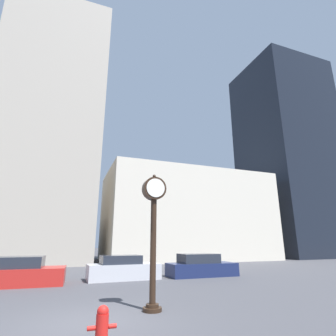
% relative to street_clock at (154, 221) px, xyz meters
% --- Properties ---
extents(ground_plane, '(200.00, 200.00, 0.00)m').
position_rel_street_clock_xyz_m(ground_plane, '(-1.95, -0.59, -2.84)').
color(ground_plane, '#424247').
extents(building_tall_tower, '(11.08, 12.00, 29.77)m').
position_rel_street_clock_xyz_m(building_tall_tower, '(-5.80, 23.41, 12.04)').
color(building_tall_tower, '#ADA393').
rests_on(building_tall_tower, ground_plane).
extents(building_storefront_row, '(20.82, 12.00, 10.84)m').
position_rel_street_clock_xyz_m(building_storefront_row, '(11.72, 23.41, 2.58)').
color(building_storefront_row, beige).
rests_on(building_storefront_row, ground_plane).
extents(building_glass_modern, '(12.73, 12.00, 32.29)m').
position_rel_street_clock_xyz_m(building_glass_modern, '(30.70, 23.41, 13.30)').
color(building_glass_modern, black).
rests_on(building_glass_modern, ground_plane).
extents(street_clock, '(0.82, 0.62, 4.52)m').
position_rel_street_clock_xyz_m(street_clock, '(0.00, 0.00, 0.00)').
color(street_clock, black).
rests_on(street_clock, ground_plane).
extents(car_red, '(4.19, 2.11, 1.42)m').
position_rel_street_clock_xyz_m(car_red, '(-4.80, 7.20, -2.25)').
color(car_red, red).
rests_on(car_red, ground_plane).
extents(car_silver, '(4.27, 1.88, 1.38)m').
position_rel_street_clock_xyz_m(car_silver, '(0.53, 7.68, -2.26)').
color(car_silver, '#BCBCC1').
rests_on(car_silver, ground_plane).
extents(car_navy, '(4.52, 1.82, 1.40)m').
position_rel_street_clock_xyz_m(car_navy, '(5.63, 7.47, -2.26)').
color(car_navy, '#19234C').
rests_on(car_navy, ground_plane).
extents(fire_hydrant_near, '(0.63, 0.27, 0.77)m').
position_rel_street_clock_xyz_m(fire_hydrant_near, '(-1.87, -2.29, -2.45)').
color(fire_hydrant_near, red).
rests_on(fire_hydrant_near, ground_plane).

